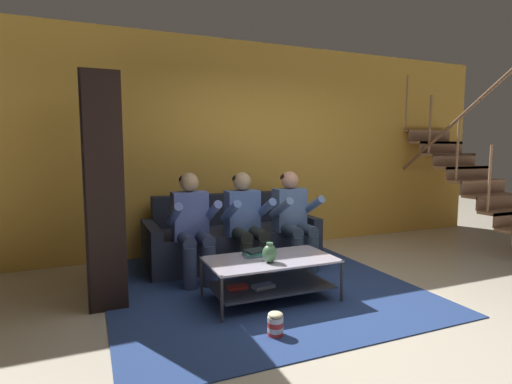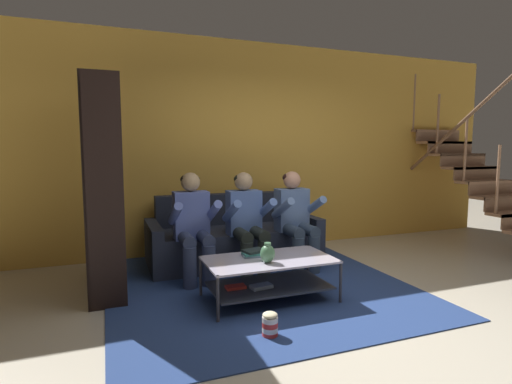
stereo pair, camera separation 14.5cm
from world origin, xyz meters
name	(u,v)px [view 1 (the left image)]	position (x,y,z in m)	size (l,w,h in m)	color
ground	(345,309)	(0.00, 0.00, 0.00)	(16.80, 16.80, 0.00)	beige
back_partition	(245,147)	(0.00, 2.46, 1.45)	(8.40, 0.12, 2.90)	gold
staircase_run	(476,178)	(3.25, 1.32, 1.00)	(0.92, 2.37, 2.66)	#A37557
couch	(230,240)	(-0.44, 1.84, 0.28)	(2.10, 0.90, 0.84)	#292F42
person_seated_left	(192,222)	(-1.06, 1.31, 0.64)	(0.50, 0.58, 1.17)	navy
person_seated_middle	(246,219)	(-0.44, 1.31, 0.64)	(0.50, 0.58, 1.16)	#222824
person_seated_right	(294,215)	(0.18, 1.31, 0.64)	(0.50, 0.58, 1.16)	#324258
coffee_table	(270,272)	(-0.52, 0.47, 0.27)	(1.20, 0.66, 0.40)	#BAB2C7
area_rug	(252,281)	(-0.48, 1.03, 0.01)	(3.00, 3.33, 0.01)	navy
vase	(270,253)	(-0.58, 0.35, 0.49)	(0.14, 0.14, 0.18)	#487A53
book_stack	(255,253)	(-0.62, 0.60, 0.43)	(0.25, 0.19, 0.06)	#7692B1
bookshelf	(100,218)	(-1.98, 1.28, 0.75)	(0.34, 1.15, 2.09)	black
popcorn_tub	(275,324)	(-0.80, -0.22, 0.10)	(0.12, 0.12, 0.19)	red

